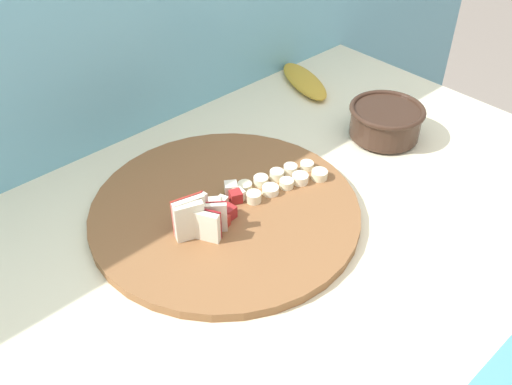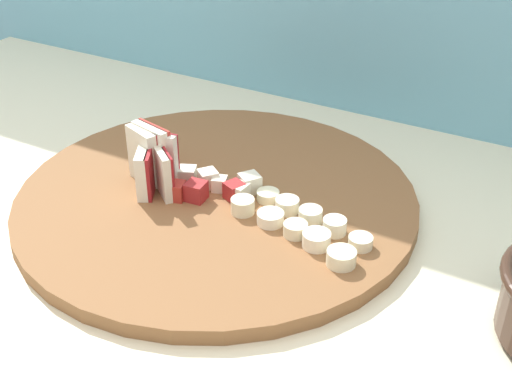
{
  "view_description": "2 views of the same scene",
  "coord_description": "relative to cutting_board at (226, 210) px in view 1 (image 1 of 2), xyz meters",
  "views": [
    {
      "loc": [
        -0.42,
        -0.44,
        1.48
      ],
      "look_at": [
        0.05,
        0.06,
        0.92
      ],
      "focal_mm": 39.45,
      "sensor_mm": 36.0,
      "label": 1
    },
    {
      "loc": [
        0.34,
        -0.43,
        1.28
      ],
      "look_at": [
        0.05,
        0.08,
        0.92
      ],
      "focal_mm": 47.23,
      "sensor_mm": 36.0,
      "label": 2
    }
  ],
  "objects": [
    {
      "name": "banana_peel",
      "position": [
        0.4,
        0.21,
        0.0
      ],
      "size": [
        0.12,
        0.19,
        0.02
      ],
      "primitive_type": "ellipsoid",
      "rotation": [
        0.0,
        0.0,
        1.19
      ],
      "color": "gold",
      "rests_on": "tiled_countertop"
    },
    {
      "name": "apple_dice_pile",
      "position": [
        -0.0,
        -0.0,
        0.02
      ],
      "size": [
        0.09,
        0.08,
        0.02
      ],
      "color": "#EFE5CC",
      "rests_on": "cutting_board"
    },
    {
      "name": "tile_backsplash",
      "position": [
        -0.0,
        0.32,
        -0.15
      ],
      "size": [
        2.4,
        0.04,
        1.48
      ],
      "primitive_type": "cube",
      "color": "#6BADC6",
      "rests_on": "ground"
    },
    {
      "name": "apple_wedge_fan",
      "position": [
        -0.07,
        -0.02,
        0.04
      ],
      "size": [
        0.08,
        0.06,
        0.06
      ],
      "color": "maroon",
      "rests_on": "cutting_board"
    },
    {
      "name": "cutting_board",
      "position": [
        0.0,
        0.0,
        0.0
      ],
      "size": [
        0.43,
        0.43,
        0.02
      ],
      "primitive_type": "cylinder",
      "color": "brown",
      "rests_on": "tiled_countertop"
    },
    {
      "name": "ceramic_bowl",
      "position": [
        0.36,
        -0.03,
        0.03
      ],
      "size": [
        0.14,
        0.14,
        0.07
      ],
      "color": "#382319",
      "rests_on": "tiled_countertop"
    },
    {
      "name": "banana_slice_rows",
      "position": [
        0.11,
        -0.02,
        0.01
      ],
      "size": [
        0.15,
        0.09,
        0.02
      ],
      "color": "beige",
      "rests_on": "cutting_board"
    }
  ]
}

